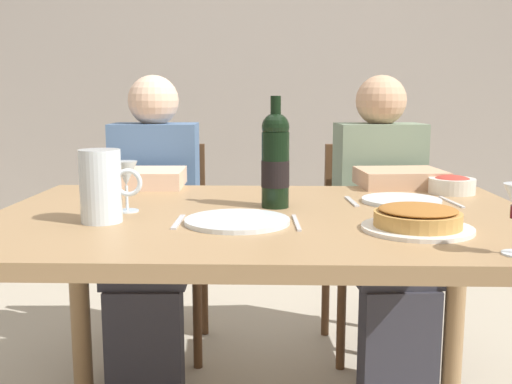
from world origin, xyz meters
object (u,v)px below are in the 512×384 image
(dinner_plate_left_setting, at_px, (401,200))
(diner_right, at_px, (385,216))
(baked_tart, at_px, (418,219))
(wine_glass_right_diner, at_px, (126,176))
(salad_bowl, at_px, (452,184))
(wine_bottle, at_px, (275,160))
(diner_left, at_px, (152,216))
(dining_table, at_px, (264,246))
(water_pitcher, at_px, (101,190))
(dinner_plate_right_setting, at_px, (237,221))
(chair_left, at_px, (162,233))
(chair_right, at_px, (370,232))

(dinner_plate_left_setting, relative_size, diner_right, 0.20)
(baked_tart, xyz_separation_m, diner_right, (0.09, 0.86, -0.17))
(wine_glass_right_diner, bearing_deg, salad_bowl, 18.73)
(wine_bottle, distance_m, diner_left, 0.78)
(dining_table, distance_m, water_pitcher, 0.47)
(diner_right, bearing_deg, salad_bowl, 110.86)
(diner_left, bearing_deg, wine_glass_right_diner, 93.68)
(salad_bowl, xyz_separation_m, dinner_plate_right_setting, (-0.68, -0.48, -0.02))
(wine_glass_right_diner, bearing_deg, dinner_plate_left_setting, 11.63)
(baked_tart, distance_m, chair_left, 1.38)
(wine_bottle, height_order, dinner_plate_left_setting, wine_bottle)
(wine_bottle, bearing_deg, chair_left, 121.60)
(chair_right, height_order, diner_right, diner_right)
(dining_table, bearing_deg, wine_glass_right_diner, 178.08)
(baked_tart, height_order, diner_left, diner_left)
(wine_bottle, relative_size, dinner_plate_left_setting, 1.34)
(wine_glass_right_diner, distance_m, dinner_plate_right_setting, 0.36)
(diner_left, bearing_deg, dinner_plate_left_setting, 149.63)
(dinner_plate_left_setting, distance_m, diner_left, 0.99)
(dining_table, relative_size, wine_glass_right_diner, 10.61)
(dinner_plate_right_setting, height_order, diner_left, diner_left)
(dinner_plate_left_setting, bearing_deg, baked_tart, -96.59)
(chair_left, bearing_deg, salad_bowl, 151.80)
(dinner_plate_left_setting, xyz_separation_m, diner_left, (-0.86, 0.46, -0.15))
(wine_bottle, relative_size, water_pitcher, 1.72)
(dining_table, bearing_deg, diner_right, 55.29)
(dinner_plate_left_setting, height_order, diner_left, diner_left)
(water_pitcher, height_order, dinner_plate_right_setting, water_pitcher)
(baked_tart, xyz_separation_m, salad_bowl, (0.25, 0.55, 0.00))
(dining_table, xyz_separation_m, wine_bottle, (0.03, 0.09, 0.23))
(water_pitcher, distance_m, diner_left, 0.80)
(baked_tart, xyz_separation_m, wine_glass_right_diner, (-0.75, 0.21, 0.07))
(wine_bottle, xyz_separation_m, diner_left, (-0.48, 0.55, -0.28))
(dinner_plate_left_setting, distance_m, chair_left, 1.14)
(chair_left, distance_m, diner_right, 0.94)
(salad_bowl, bearing_deg, diner_right, 116.14)
(wine_bottle, bearing_deg, dinner_plate_right_setting, -113.81)
(water_pitcher, distance_m, chair_left, 1.06)
(dinner_plate_left_setting, relative_size, diner_left, 0.20)
(water_pitcher, relative_size, salad_bowl, 1.23)
(chair_right, bearing_deg, wine_glass_right_diner, 41.80)
(dining_table, relative_size, dinner_plate_right_setting, 5.60)
(dining_table, xyz_separation_m, dinner_plate_right_setting, (-0.07, -0.13, 0.10))
(dinner_plate_left_setting, bearing_deg, chair_left, 141.09)
(wine_bottle, distance_m, chair_right, 0.99)
(chair_right, xyz_separation_m, diner_right, (0.02, -0.24, 0.12))
(salad_bowl, relative_size, diner_left, 0.13)
(salad_bowl, relative_size, wine_glass_right_diner, 1.07)
(dining_table, height_order, wine_glass_right_diner, wine_glass_right_diner)
(baked_tart, height_order, chair_right, chair_right)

